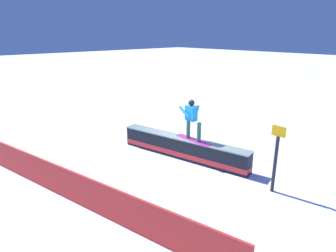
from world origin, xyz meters
TOP-DOWN VIEW (x-y plane):
  - ground_plane at (0.00, 0.00)m, footprint 120.00×120.00m
  - grind_box at (0.00, 0.00)m, footprint 5.19×1.54m
  - snowboarder at (-0.34, -0.09)m, footprint 1.55×0.42m
  - safety_fence at (0.00, 4.40)m, footprint 10.06×2.08m
  - trail_marker at (-3.54, -0.15)m, footprint 0.40×0.10m

SIDE VIEW (x-z plane):
  - ground_plane at x=0.00m, z-range 0.00..0.00m
  - grind_box at x=0.00m, z-range -0.04..0.75m
  - safety_fence at x=0.00m, z-range 0.00..0.93m
  - trail_marker at x=-3.54m, z-range 0.07..2.09m
  - snowboarder at x=-0.34m, z-range 0.85..2.31m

